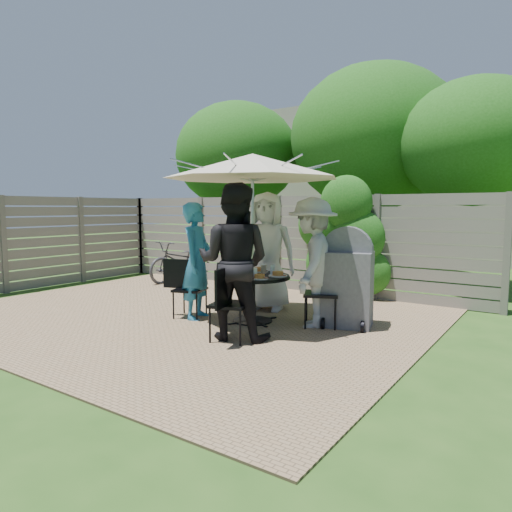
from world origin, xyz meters
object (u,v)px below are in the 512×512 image
Objects in this scene: coffee_cup at (264,269)px; plate_extra at (260,277)px; person_left at (197,261)px; plate_front at (245,277)px; chair_back at (269,292)px; glass_front at (255,273)px; chair_right at (322,307)px; plate_back at (259,270)px; syrup_jug at (249,269)px; glass_right at (273,270)px; umbrella at (253,166)px; plate_right at (278,274)px; person_right at (312,263)px; person_front at (234,262)px; bbq_grill at (347,282)px; plate_left at (228,273)px; person_back at (267,252)px; glass_left at (233,271)px; chair_front at (231,319)px; bicycle at (182,261)px; patio_table at (253,290)px.

plate_extra is at bearing -62.41° from coffee_cup.
plate_front is at bearing -113.45° from person_left.
chair_back reaches higher than glass_front.
plate_back is at bearing -27.10° from chair_right.
syrup_jug is (-0.19, 0.37, 0.06)m from plate_front.
person_left reaches higher than glass_right.
umbrella is 21.88× the size of glass_right.
plate_right is 1.63× the size of syrup_jug.
umbrella is at bearing -139.16° from glass_right.
person_right is 10.95× the size of syrup_jug.
person_front reaches higher than coffee_cup.
chair_right is at bearing -139.26° from person_front.
person_left is 12.06× the size of glass_right.
coffee_cup reaches higher than plate_back.
bbq_grill reaches higher than glass_front.
plate_back is 1.86× the size of glass_right.
plate_extra is (0.61, -0.11, 0.00)m from plate_left.
person_left is 14.07× the size of coffee_cup.
chair_right is 1.11m from plate_front.
plate_extra is at bearing -80.95° from person_back.
plate_extra is 1.71× the size of glass_left.
person_left is 12.06× the size of glass_left.
plate_front is (-0.19, 0.57, 0.42)m from chair_front.
bicycle is (-3.30, 2.10, -0.30)m from syrup_jug.
glass_left and glass_right have the same top height.
syrup_jug is at bearing -167.95° from plate_right.
umbrella is 1.42m from syrup_jug.
bbq_grill is (0.39, 0.26, -0.25)m from person_right.
glass_right is at bearing -105.52° from person_front.
patio_table is at bearing -71.16° from plate_back.
umbrella reaches higher than patio_table.
patio_table is at bearing 1.68° from chair_back.
person_front is 7.33× the size of plate_back.
plate_left is (-0.65, 0.80, 0.42)m from chair_front.
glass_front is (-0.73, -0.53, 0.46)m from chair_right.
syrup_jug is (-0.41, -0.09, 0.06)m from plate_right.
glass_front is at bearing 170.57° from plate_extra.
person_front is 2.05× the size of chair_right.
plate_left is at bearing -161.16° from plate_right.
person_right is (1.57, 0.54, 0.03)m from person_left.
glass_front reaches higher than patio_table.
glass_right is at bearing 28.45° from plate_left.
glass_left is at bearing -30.96° from bicycle.
chair_front reaches higher than plate_back.
chair_front reaches higher than plate_front.
bicycle is at bearing -128.76° from chair_back.
person_right is 0.50m from plate_right.
person_right is (0.79, 0.27, -1.29)m from umbrella.
glass_front is 1.17× the size of coffee_cup.
plate_extra is 1.50× the size of syrup_jug.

